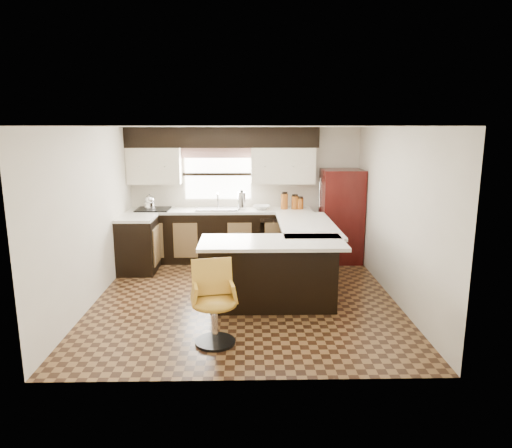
{
  "coord_description": "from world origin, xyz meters",
  "views": [
    {
      "loc": [
        0.03,
        -6.19,
        2.38
      ],
      "look_at": [
        0.16,
        0.45,
        0.98
      ],
      "focal_mm": 32.0,
      "sensor_mm": 36.0,
      "label": 1
    }
  ],
  "objects_px": {
    "peninsula_long": "(303,255)",
    "peninsula_return": "(273,275)",
    "refrigerator": "(341,216)",
    "bar_chair": "(215,304)"
  },
  "relations": [
    {
      "from": "peninsula_long",
      "to": "refrigerator",
      "type": "xyz_separation_m",
      "value": [
        0.82,
        1.21,
        0.38
      ]
    },
    {
      "from": "refrigerator",
      "to": "bar_chair",
      "type": "xyz_separation_m",
      "value": [
        -2.06,
        -3.25,
        -0.36
      ]
    },
    {
      "from": "refrigerator",
      "to": "peninsula_return",
      "type": "bearing_deg",
      "value": -121.73
    },
    {
      "from": "peninsula_long",
      "to": "refrigerator",
      "type": "relative_size",
      "value": 1.17
    },
    {
      "from": "refrigerator",
      "to": "bar_chair",
      "type": "distance_m",
      "value": 3.86
    },
    {
      "from": "peninsula_long",
      "to": "refrigerator",
      "type": "distance_m",
      "value": 1.51
    },
    {
      "from": "peninsula_long",
      "to": "peninsula_return",
      "type": "height_order",
      "value": "same"
    },
    {
      "from": "peninsula_long",
      "to": "peninsula_return",
      "type": "xyz_separation_m",
      "value": [
        -0.53,
        -0.97,
        0.0
      ]
    },
    {
      "from": "bar_chair",
      "to": "peninsula_return",
      "type": "bearing_deg",
      "value": 45.45
    },
    {
      "from": "peninsula_return",
      "to": "refrigerator",
      "type": "bearing_deg",
      "value": 58.27
    }
  ]
}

